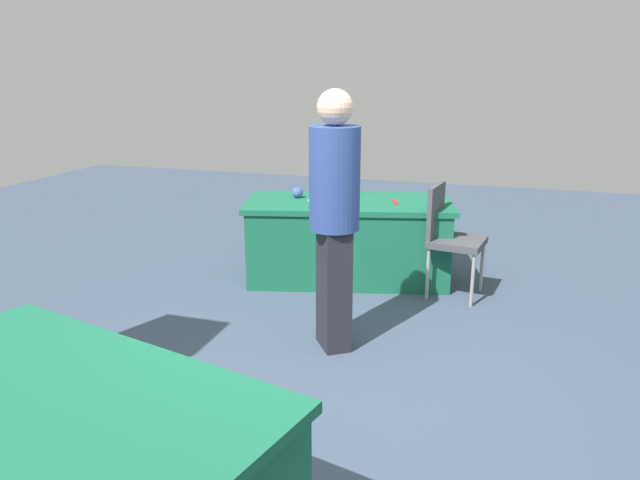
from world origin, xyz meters
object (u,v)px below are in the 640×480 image
Objects in this scene: table_foreground at (348,240)px; laptop_silver at (328,195)px; yarn_ball at (298,192)px; chair_near_front at (449,233)px; table_mid_right at (71,473)px; person_attendee_browsing at (334,209)px; scissors_red at (395,202)px.

laptop_silver is (0.20, -0.03, 0.41)m from table_foreground.
laptop_silver reaches higher than yarn_ball.
table_mid_right is at bearing -9.77° from chair_near_front.
laptop_silver is (0.00, -3.57, 0.41)m from table_mid_right.
person_attendee_browsing is 5.28× the size of laptop_silver.
laptop_silver reaches higher than table_mid_right.
chair_near_front is 0.59m from scissors_red.
table_mid_right is at bearing 133.37° from person_attendee_browsing.
chair_near_front is at bearing -108.54° from table_mid_right.
table_mid_right is 1.08× the size of person_attendee_browsing.
yarn_ball reaches higher than table_mid_right.
person_attendee_browsing is at bearing 118.40° from yarn_ball.
scissors_red reaches higher than table_mid_right.
table_mid_right is 5.72× the size of laptop_silver.
person_attendee_browsing is 9.95× the size of scissors_red.
chair_near_front is at bearing 166.03° from laptop_silver.
scissors_red is at bearing -172.47° from table_foreground.
laptop_silver is 3.28× the size of yarn_ball.
chair_near_front is 2.85× the size of laptop_silver.
chair_near_front is 1.18m from laptop_silver.
table_foreground is at bearing -178.04° from yarn_ball.
table_foreground is at bearing 168.03° from laptop_silver.
person_attendee_browsing is 1.52m from scissors_red.
scissors_red is (0.52, -0.22, 0.19)m from chair_near_front.
table_foreground is 3.55m from table_mid_right.
laptop_silver is 1.89× the size of scissors_red.
scissors_red reaches higher than table_foreground.
table_foreground is 2.10× the size of chair_near_front.
table_mid_right is 2.25m from person_attendee_browsing.
table_foreground is 19.65× the size of yarn_ball.
person_attendee_browsing is at bearing 100.75° from table_foreground.
yarn_ball is (1.43, -0.14, 0.24)m from chair_near_front.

